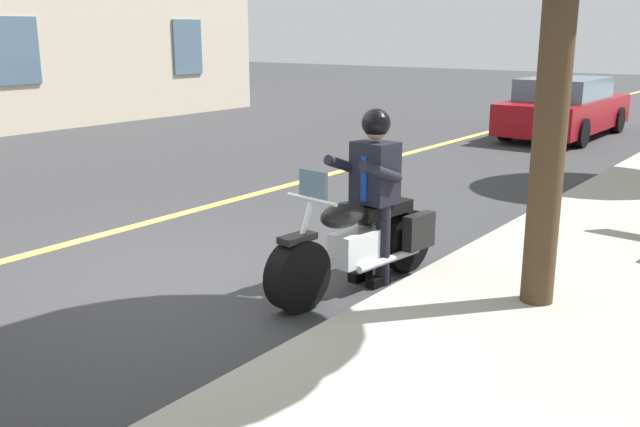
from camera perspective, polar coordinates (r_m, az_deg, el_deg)
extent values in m
plane|color=#333335|center=(7.32, -11.03, -5.24)|extent=(80.00, 80.00, 0.00)
cube|color=#E5DB4C|center=(8.85, -19.79, -2.35)|extent=(60.00, 0.16, 0.01)
cylinder|color=black|center=(6.30, -1.82, -5.05)|extent=(0.68, 0.28, 0.66)
cylinder|color=black|center=(7.41, 6.86, -2.14)|extent=(0.68, 0.28, 0.66)
cube|color=silver|center=(6.83, 3.03, -2.73)|extent=(0.59, 0.35, 0.32)
ellipsoid|color=black|center=(6.58, 1.92, -0.11)|extent=(0.59, 0.35, 0.24)
cube|color=black|center=(7.00, 4.96, 0.39)|extent=(0.73, 0.37, 0.12)
cube|color=black|center=(7.20, 8.04, -1.43)|extent=(0.41, 0.17, 0.36)
cube|color=black|center=(7.46, 5.32, -0.78)|extent=(0.41, 0.17, 0.36)
cylinder|color=silver|center=(6.23, -1.70, -2.67)|extent=(0.35, 0.09, 0.76)
cylinder|color=silver|center=(6.23, -0.67, 1.15)|extent=(0.11, 0.60, 0.04)
cube|color=black|center=(6.20, -1.84, -2.00)|extent=(0.38, 0.20, 0.06)
cylinder|color=silver|center=(7.00, 5.62, -3.72)|extent=(0.90, 0.19, 0.08)
cube|color=slate|center=(6.22, -0.55, 2.26)|extent=(0.08, 0.32, 0.28)
cylinder|color=black|center=(6.93, 5.14, -2.49)|extent=(0.14, 0.14, 0.84)
cube|color=black|center=(7.01, 4.76, -5.48)|extent=(0.27, 0.14, 0.10)
cylinder|color=black|center=(7.08, 3.64, -2.09)|extent=(0.14, 0.14, 0.84)
cube|color=black|center=(7.15, 3.27, -5.03)|extent=(0.27, 0.14, 0.10)
cube|color=black|center=(6.84, 4.49, 3.34)|extent=(0.37, 0.44, 0.60)
cube|color=navy|center=(6.73, 3.61, 2.82)|extent=(0.03, 0.07, 0.44)
cylinder|color=black|center=(6.55, 4.97, 3.37)|extent=(0.56, 0.17, 0.28)
cylinder|color=black|center=(6.83, 2.11, 3.88)|extent=(0.56, 0.17, 0.28)
sphere|color=tan|center=(6.77, 4.56, 6.91)|extent=(0.22, 0.22, 0.22)
sphere|color=black|center=(6.76, 4.57, 7.33)|extent=(0.28, 0.28, 0.28)
cube|color=maroon|center=(17.91, 19.25, 7.67)|extent=(4.60, 1.80, 0.70)
cube|color=slate|center=(17.67, 19.19, 9.39)|extent=(2.40, 1.60, 0.60)
cylinder|color=black|center=(19.57, 18.16, 7.60)|extent=(0.64, 0.22, 0.64)
cylinder|color=black|center=(19.09, 23.00, 7.02)|extent=(0.64, 0.22, 0.64)
cylinder|color=black|center=(16.87, 14.88, 6.83)|extent=(0.64, 0.22, 0.64)
cylinder|color=black|center=(16.31, 20.42, 6.16)|extent=(0.64, 0.22, 0.64)
cylinder|color=#42301E|center=(6.13, 18.28, 7.73)|extent=(0.28, 0.28, 3.29)
cube|color=slate|center=(21.95, -10.70, 13.15)|extent=(1.10, 0.06, 1.60)
cube|color=slate|center=(18.69, -23.34, 12.04)|extent=(1.10, 0.06, 1.60)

